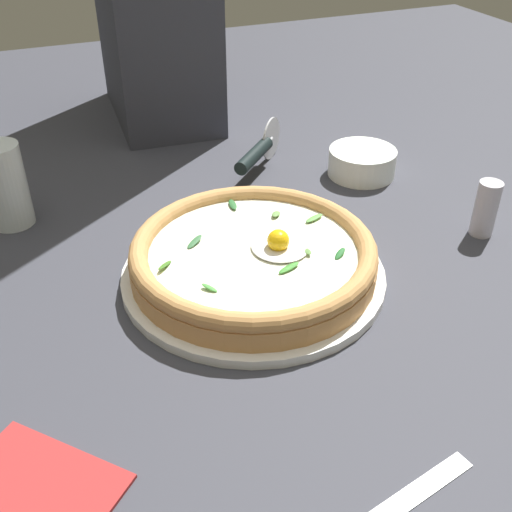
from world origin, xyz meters
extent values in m
cube|color=#35363F|center=(0.00, 0.00, -0.01)|extent=(2.40, 2.40, 0.03)
cylinder|color=white|center=(0.03, 0.00, 0.01)|extent=(0.33, 0.33, 0.01)
cylinder|color=tan|center=(0.03, 0.00, 0.02)|extent=(0.30, 0.30, 0.03)
torus|color=tan|center=(0.03, 0.00, 0.04)|extent=(0.30, 0.30, 0.02)
cylinder|color=white|center=(0.03, 0.00, 0.04)|extent=(0.26, 0.26, 0.00)
ellipsoid|color=white|center=(0.02, -0.03, 0.04)|extent=(0.07, 0.07, 0.01)
sphere|color=yellow|center=(0.02, -0.03, 0.06)|extent=(0.03, 0.03, 0.03)
ellipsoid|color=#2A632F|center=(0.14, -0.01, 0.04)|extent=(0.03, 0.01, 0.00)
ellipsoid|color=#628E47|center=(0.09, -0.06, 0.04)|extent=(0.02, 0.02, 0.01)
ellipsoid|color=#23642A|center=(-0.02, -0.09, 0.04)|extent=(0.02, 0.02, 0.01)
ellipsoid|color=#3A6D20|center=(0.03, 0.11, 0.04)|extent=(0.03, 0.03, 0.01)
ellipsoid|color=#3C8B30|center=(-0.03, -0.02, 0.04)|extent=(0.02, 0.03, 0.01)
ellipsoid|color=#386D3F|center=(0.07, 0.06, 0.04)|extent=(0.03, 0.03, 0.01)
ellipsoid|color=#428D39|center=(-0.03, 0.08, 0.04)|extent=(0.02, 0.02, 0.01)
ellipsoid|color=#5C9948|center=(0.07, -0.10, 0.04)|extent=(0.02, 0.03, 0.00)
ellipsoid|color=#598742|center=(0.00, -0.06, 0.04)|extent=(0.02, 0.01, 0.01)
cylinder|color=white|center=(0.23, -0.27, 0.02)|extent=(0.11, 0.11, 0.04)
cylinder|color=silver|center=(0.34, -0.16, 0.04)|extent=(0.05, 0.05, 0.07)
cylinder|color=silver|center=(0.34, -0.15, 0.04)|extent=(0.02, 0.02, 0.01)
cylinder|color=black|center=(0.29, -0.11, 0.04)|extent=(0.09, 0.09, 0.02)
cube|color=silver|center=(-0.31, -0.01, 0.00)|extent=(0.04, 0.13, 0.00)
cylinder|color=silver|center=(0.28, 0.27, 0.06)|extent=(0.06, 0.06, 0.12)
cylinder|color=#B63339|center=(0.28, 0.27, 0.02)|extent=(0.06, 0.06, 0.04)
cube|color=#A32929|center=(-0.18, 0.29, 0.00)|extent=(0.16, 0.16, 0.01)
cylinder|color=silver|center=(0.01, -0.33, 0.04)|extent=(0.03, 0.03, 0.08)
camera|label=1|loc=(-0.56, 0.24, 0.46)|focal=43.45mm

